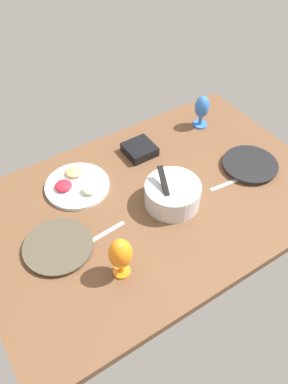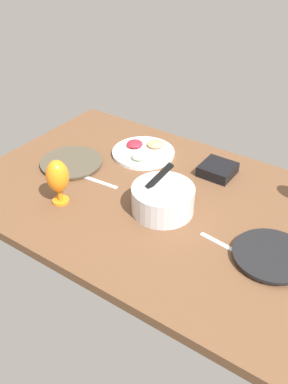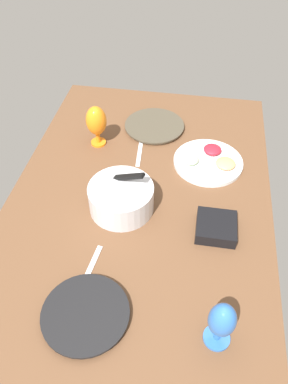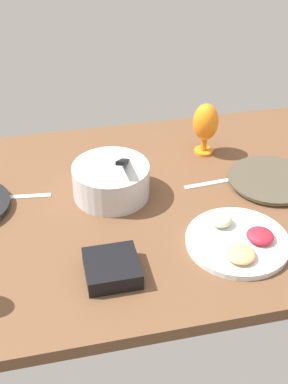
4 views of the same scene
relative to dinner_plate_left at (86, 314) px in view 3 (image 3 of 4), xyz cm
name	(u,v)px [view 3 (image 3 of 4)]	position (x,y,z in cm)	size (l,w,h in cm)	color
ground_plane	(139,201)	(52.06, -7.62, -3.26)	(160.00, 104.00, 4.00)	brown
dinner_plate_left	(86,314)	(0.00, 0.00, 0.00)	(27.08, 27.08, 2.42)	#4C4C51
dinner_plate_right	(154,126)	(99.26, -6.84, -0.22)	(28.69, 28.69, 2.01)	beige
mixing_bowl	(121,197)	(45.77, -1.73, 4.64)	(24.80, 24.80, 17.43)	silver
fruit_platter	(209,161)	(77.29, -33.84, 0.21)	(30.05, 30.05, 5.47)	silver
hurricane_glass_orange	(96,122)	(83.31, 17.01, 10.72)	(9.19, 9.19, 19.50)	orange
hurricane_glass_blue	(222,322)	(-0.51, -39.64, 9.63)	(7.96, 7.96, 18.30)	blue
square_bowl_black	(216,227)	(39.79, -38.06, 1.42)	(14.43, 14.43, 4.81)	black
fork_by_left_plate	(91,267)	(17.31, 3.05, -0.96)	(18.00, 1.80, 0.60)	silver
fork_by_right_plate	(139,153)	(79.13, -2.95, -0.96)	(18.00, 1.80, 0.60)	silver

